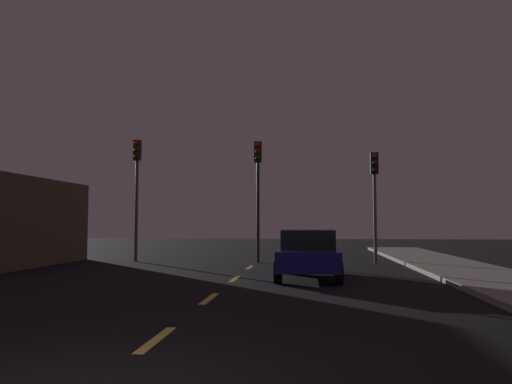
% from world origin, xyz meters
% --- Properties ---
extents(ground_plane, '(80.00, 80.00, 0.00)m').
position_xyz_m(ground_plane, '(0.00, 7.00, 0.00)').
color(ground_plane, black).
extents(lane_stripe_second, '(0.16, 1.60, 0.01)m').
position_xyz_m(lane_stripe_second, '(0.00, 2.60, 0.00)').
color(lane_stripe_second, '#EACC4C').
rests_on(lane_stripe_second, ground_plane).
extents(lane_stripe_third, '(0.16, 1.60, 0.01)m').
position_xyz_m(lane_stripe_third, '(0.00, 6.40, 0.00)').
color(lane_stripe_third, '#EACC4C').
rests_on(lane_stripe_third, ground_plane).
extents(lane_stripe_fourth, '(0.16, 1.60, 0.01)m').
position_xyz_m(lane_stripe_fourth, '(0.00, 10.20, 0.00)').
color(lane_stripe_fourth, '#EACC4C').
rests_on(lane_stripe_fourth, ground_plane).
extents(lane_stripe_fifth, '(0.16, 1.60, 0.01)m').
position_xyz_m(lane_stripe_fifth, '(0.00, 14.00, 0.00)').
color(lane_stripe_fifth, '#EACC4C').
rests_on(lane_stripe_fifth, ground_plane).
extents(traffic_signal_left, '(0.32, 0.38, 5.37)m').
position_xyz_m(traffic_signal_left, '(-5.32, 16.23, 3.74)').
color(traffic_signal_left, '#4C4C51').
rests_on(traffic_signal_left, ground_plane).
extents(traffic_signal_center, '(0.32, 0.38, 5.21)m').
position_xyz_m(traffic_signal_center, '(0.08, 16.23, 3.63)').
color(traffic_signal_center, '#2D2D30').
rests_on(traffic_signal_center, ground_plane).
extents(traffic_signal_right, '(0.32, 0.38, 4.65)m').
position_xyz_m(traffic_signal_right, '(5.02, 16.23, 3.28)').
color(traffic_signal_right, '#4C4C51').
rests_on(traffic_signal_right, ground_plane).
extents(car_stopped_ahead, '(1.90, 4.00, 1.49)m').
position_xyz_m(car_stopped_ahead, '(2.21, 10.60, 0.75)').
color(car_stopped_ahead, navy).
rests_on(car_stopped_ahead, ground_plane).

